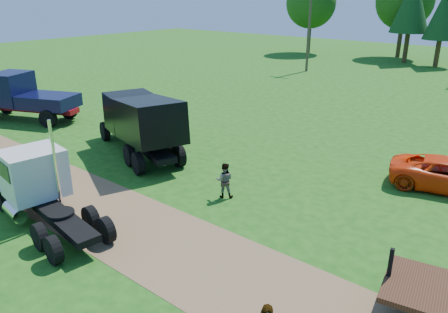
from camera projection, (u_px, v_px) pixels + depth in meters
The scene contains 6 objects.
ground at pixel (162, 242), 15.51m from camera, with size 140.00×140.00×0.00m, color #1A4E11.
dirt_track at pixel (162, 242), 15.50m from camera, with size 120.00×4.20×0.01m, color brown.
white_semi_tractor at pixel (36, 184), 16.89m from camera, with size 6.84×3.04×4.05m.
black_dump_truck at pixel (140, 120), 23.23m from camera, with size 8.24×5.09×3.54m.
navy_truck at pixel (21, 96), 29.89m from camera, with size 7.54×5.13×3.24m.
spectator_b at pixel (224, 180), 18.67m from camera, with size 0.76×0.59×1.57m, color #999999.
Camera 1 is at (10.24, -8.97, 8.33)m, focal length 35.00 mm.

